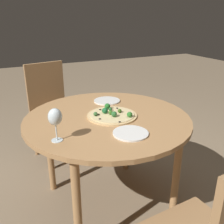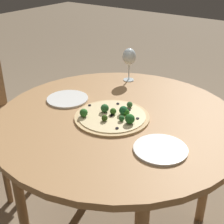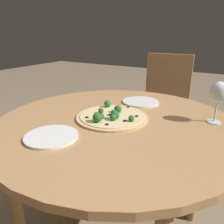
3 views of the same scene
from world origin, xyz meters
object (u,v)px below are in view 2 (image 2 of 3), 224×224
wine_glass (129,57)px  plate_far (68,99)px  plate_near (160,149)px  pizza (113,116)px

wine_glass → plate_far: (0.10, 0.40, -0.13)m
plate_near → plate_far: same height
pizza → plate_near: bearing=161.6°
pizza → plate_near: 0.31m
plate_near → plate_far: (0.59, -0.12, 0.00)m
pizza → plate_far: (0.29, -0.02, -0.01)m
wine_glass → pizza: bearing=114.4°
pizza → plate_far: pizza is taller
wine_glass → plate_near: (-0.49, 0.52, -0.13)m
wine_glass → plate_near: size_ratio=0.91×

